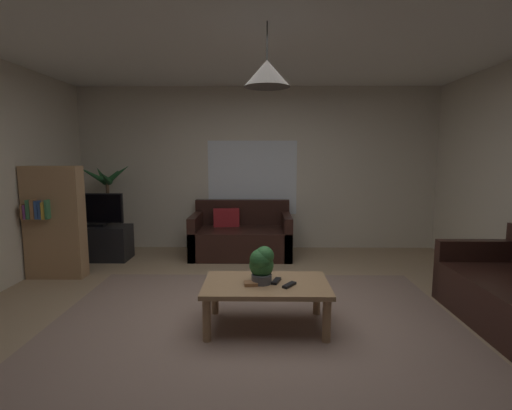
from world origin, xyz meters
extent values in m
cube|color=#9E8466|center=(0.00, 0.00, -0.01)|extent=(5.77, 5.65, 0.02)
cube|color=gray|center=(0.00, -0.20, 0.00)|extent=(3.75, 3.11, 0.01)
cube|color=beige|center=(0.00, 2.85, 1.30)|extent=(5.89, 0.06, 2.61)
cube|color=white|center=(0.00, 0.00, 2.62)|extent=(5.77, 5.65, 0.02)
cube|color=white|center=(-0.09, 2.82, 1.16)|extent=(1.44, 0.01, 1.19)
cube|color=black|center=(-0.25, 2.29, 0.21)|extent=(1.50, 0.87, 0.42)
cube|color=black|center=(-0.25, 2.66, 0.62)|extent=(1.50, 0.12, 0.40)
cube|color=black|center=(-0.94, 2.29, 0.32)|extent=(0.12, 0.87, 0.64)
cube|color=black|center=(0.44, 2.29, 0.32)|extent=(0.12, 0.87, 0.64)
cube|color=maroon|center=(-0.49, 2.48, 0.56)|extent=(0.41, 0.17, 0.28)
cube|color=black|center=(2.35, 0.59, 0.32)|extent=(0.87, 0.12, 0.64)
cube|color=#A87F56|center=(0.10, -0.11, 0.39)|extent=(1.11, 0.67, 0.04)
cylinder|color=#A87F56|center=(-0.40, -0.39, 0.18)|extent=(0.07, 0.07, 0.37)
cylinder|color=#A87F56|center=(0.59, -0.39, 0.18)|extent=(0.07, 0.07, 0.37)
cylinder|color=#A87F56|center=(-0.40, 0.16, 0.18)|extent=(0.07, 0.07, 0.37)
cylinder|color=#A87F56|center=(0.59, 0.16, 0.18)|extent=(0.07, 0.07, 0.37)
cube|color=#99663F|center=(-0.04, -0.18, 0.42)|extent=(0.13, 0.11, 0.03)
cube|color=black|center=(0.18, -0.10, 0.42)|extent=(0.10, 0.17, 0.02)
cube|color=black|center=(0.29, -0.20, 0.42)|extent=(0.13, 0.16, 0.02)
cylinder|color=#4C4C51|center=(0.05, -0.13, 0.45)|extent=(0.18, 0.18, 0.08)
sphere|color=#2D6B33|center=(0.05, -0.10, 0.57)|extent=(0.22, 0.22, 0.22)
sphere|color=#2D6B33|center=(0.05, -0.12, 0.62)|extent=(0.20, 0.20, 0.20)
sphere|color=#2D6B33|center=(0.08, -0.11, 0.65)|extent=(0.17, 0.17, 0.17)
cube|color=black|center=(-2.34, 2.07, 0.25)|extent=(0.90, 0.44, 0.50)
cube|color=black|center=(-2.34, 2.05, 0.77)|extent=(0.77, 0.05, 0.43)
cube|color=black|center=(-2.34, 2.03, 0.77)|extent=(0.73, 0.00, 0.39)
cube|color=black|center=(-2.34, 2.05, 0.52)|extent=(0.24, 0.16, 0.04)
cylinder|color=brown|center=(-2.34, 2.50, 0.15)|extent=(0.32, 0.32, 0.30)
cylinder|color=brown|center=(-2.34, 2.50, 0.71)|extent=(0.05, 0.05, 0.82)
cone|color=#235B2D|center=(-2.16, 2.48, 1.24)|extent=(0.43, 0.14, 0.33)
cone|color=#235B2D|center=(-2.30, 2.74, 1.22)|extent=(0.16, 0.52, 0.31)
cone|color=#235B2D|center=(-2.48, 2.61, 1.22)|extent=(0.34, 0.33, 0.33)
cone|color=#235B2D|center=(-2.51, 2.38, 1.23)|extent=(0.40, 0.36, 0.36)
cone|color=#235B2D|center=(-2.28, 2.28, 1.20)|extent=(0.18, 0.48, 0.29)
cube|color=#A87F56|center=(-2.52, 1.26, 0.70)|extent=(0.70, 0.22, 1.40)
cube|color=#99663F|center=(-2.80, 1.14, 0.86)|extent=(0.03, 0.16, 0.18)
cube|color=#72387F|center=(-2.77, 1.14, 0.86)|extent=(0.03, 0.16, 0.17)
cube|color=#387247|center=(-2.73, 1.14, 0.88)|extent=(0.05, 0.16, 0.23)
cube|color=#99663F|center=(-2.67, 1.14, 0.89)|extent=(0.05, 0.16, 0.23)
cube|color=#2D4C8C|center=(-2.63, 1.14, 0.88)|extent=(0.04, 0.16, 0.22)
cube|color=#2D4C8C|center=(-2.59, 1.14, 0.86)|extent=(0.03, 0.16, 0.19)
cube|color=gold|center=(-2.55, 1.14, 0.87)|extent=(0.04, 0.16, 0.20)
cube|color=#387247|center=(-2.51, 1.14, 0.89)|extent=(0.03, 0.16, 0.23)
cylinder|color=black|center=(0.10, -0.11, 2.46)|extent=(0.01, 0.01, 0.30)
cone|color=#4C4742|center=(0.10, -0.11, 2.20)|extent=(0.39, 0.39, 0.22)
camera|label=1|loc=(0.04, -3.35, 1.54)|focal=26.62mm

